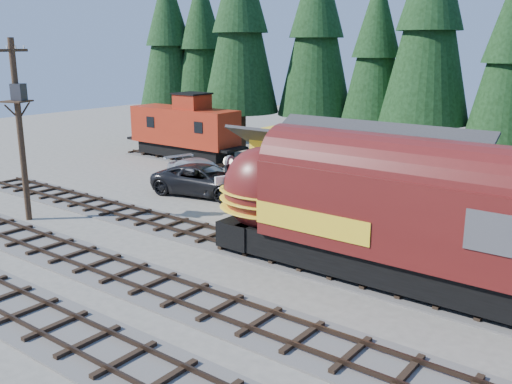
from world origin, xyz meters
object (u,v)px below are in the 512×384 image
Objects in this scene: utility_pole at (19,119)px; pickup_truck_b at (201,175)px; depot at (355,171)px; locomotive at (385,220)px; pickup_truck_a at (205,180)px; caboose at (185,129)px.

pickup_truck_b is at bearing 55.39° from utility_pole.
depot is 0.74× the size of locomotive.
locomotive is 16.72m from pickup_truck_a.
pickup_truck_a is at bearing -113.98° from pickup_truck_b.
utility_pole reaches higher than depot.
caboose reaches higher than pickup_truck_a.
locomotive is 28.52m from caboose.
depot is 18.30m from utility_pole.
depot is 10.84m from pickup_truck_a.
locomotive is 2.64× the size of pickup_truck_b.
pickup_truck_a is at bearing 158.05° from locomotive.
depot is at bearing -20.48° from caboose.
pickup_truck_a is at bearing -39.55° from caboose.
depot is at bearing -79.09° from pickup_truck_b.
depot is at bearing 14.10° from utility_pole.
pickup_truck_b is (-12.08, 0.87, -2.01)m from depot.
utility_pole is at bearing -178.58° from pickup_truck_b.
utility_pole is at bearing -73.61° from caboose.
caboose is at bearing 38.06° from pickup_truck_a.
locomotive is at bearing -124.33° from pickup_truck_a.
pickup_truck_b is (8.00, -6.63, -1.66)m from caboose.
caboose is at bearing 85.40° from utility_pole.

